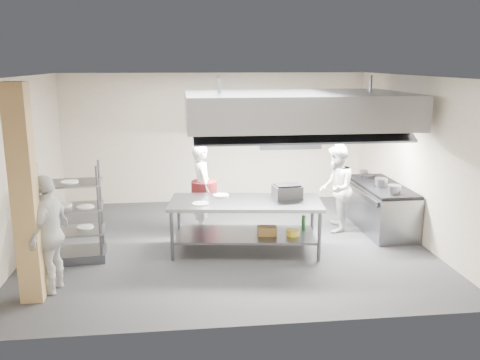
{
  "coord_description": "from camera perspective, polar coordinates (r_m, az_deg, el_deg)",
  "views": [
    {
      "loc": [
        -0.8,
        -8.75,
        3.25
      ],
      "look_at": [
        0.25,
        0.2,
        1.14
      ],
      "focal_mm": 38.0,
      "sensor_mm": 36.0,
      "label": 1
    }
  ],
  "objects": [
    {
      "name": "wicker_basket",
      "position": [
        8.84,
        3.05,
        -5.7
      ],
      "size": [
        0.36,
        0.27,
        0.15
      ],
      "primitive_type": "cube",
      "rotation": [
        0.0,
        0.0,
        -0.12
      ],
      "color": "olive",
      "rests_on": "island_undershelf"
    },
    {
      "name": "floor",
      "position": [
        9.37,
        -1.4,
        -7.12
      ],
      "size": [
        7.0,
        7.0,
        0.0
      ],
      "primitive_type": "plane",
      "color": "#2D2D2F",
      "rests_on": "ground"
    },
    {
      "name": "wall_left",
      "position": [
        9.32,
        -23.41,
        1.27
      ],
      "size": [
        0.0,
        6.0,
        6.0
      ],
      "primitive_type": "plane",
      "rotation": [
        1.57,
        0.0,
        1.57
      ],
      "color": "#BAAA94",
      "rests_on": "ground"
    },
    {
      "name": "wall_back",
      "position": [
        11.91,
        -2.79,
        4.71
      ],
      "size": [
        7.0,
        0.0,
        7.0
      ],
      "primitive_type": "plane",
      "rotation": [
        1.57,
        0.0,
        0.0
      ],
      "color": "#BAAA94",
      "rests_on": "ground"
    },
    {
      "name": "cooking_range",
      "position": [
        10.42,
        15.45,
        -3.07
      ],
      "size": [
        0.8,
        2.0,
        0.84
      ],
      "primitive_type": "cube",
      "color": "gray",
      "rests_on": "floor"
    },
    {
      "name": "wall_shelf",
      "position": [
        12.01,
        5.89,
        4.72
      ],
      "size": [
        1.5,
        0.28,
        0.04
      ],
      "primitive_type": "cube",
      "color": "gray",
      "rests_on": "wall_back"
    },
    {
      "name": "range_top",
      "position": [
        10.31,
        15.61,
        -0.66
      ],
      "size": [
        0.78,
        1.96,
        0.06
      ],
      "primitive_type": "cube",
      "color": "black",
      "rests_on": "cooking_range"
    },
    {
      "name": "chef_plating",
      "position": [
        7.74,
        -20.62,
        -5.66
      ],
      "size": [
        0.64,
        1.08,
        1.72
      ],
      "primitive_type": "imported",
      "rotation": [
        0.0,
        0.0,
        -1.8
      ],
      "color": "white",
      "rests_on": "floor"
    },
    {
      "name": "island_worktop",
      "position": [
        8.75,
        0.63,
        -2.54
      ],
      "size": [
        2.72,
        1.4,
        0.06
      ],
      "primitive_type": "cube",
      "rotation": [
        0.0,
        0.0,
        -0.13
      ],
      "color": "gray",
      "rests_on": "island"
    },
    {
      "name": "island_undershelf",
      "position": [
        8.92,
        0.62,
        -6.12
      ],
      "size": [
        2.5,
        1.27,
        0.04
      ],
      "primitive_type": "cube",
      "rotation": [
        0.0,
        0.0,
        -0.13
      ],
      "color": "slate",
      "rests_on": "island"
    },
    {
      "name": "stockpot",
      "position": [
        10.09,
        15.55,
        -0.28
      ],
      "size": [
        0.24,
        0.24,
        0.17
      ],
      "primitive_type": "cylinder",
      "color": "gray",
      "rests_on": "range_top"
    },
    {
      "name": "plate_stack",
      "position": [
        8.92,
        -18.5,
        -5.3
      ],
      "size": [
        0.28,
        0.28,
        0.05
      ],
      "primitive_type": "cylinder",
      "color": "white",
      "rests_on": "pass_rack"
    },
    {
      "name": "exhaust_hood",
      "position": [
        9.43,
        6.26,
        7.93
      ],
      "size": [
        4.0,
        2.5,
        0.6
      ],
      "primitive_type": "cube",
      "color": "gray",
      "rests_on": "ceiling"
    },
    {
      "name": "island",
      "position": [
        8.87,
        0.62,
        -5.18
      ],
      "size": [
        2.72,
        1.4,
        0.91
      ],
      "primitive_type": null,
      "rotation": [
        0.0,
        0.0,
        -0.13
      ],
      "color": "gray",
      "rests_on": "floor"
    },
    {
      "name": "griddle",
      "position": [
        8.9,
        5.32,
        -1.35
      ],
      "size": [
        0.51,
        0.42,
        0.23
      ],
      "primitive_type": "cube",
      "rotation": [
        0.0,
        0.0,
        0.12
      ],
      "color": "slate",
      "rests_on": "island_worktop"
    },
    {
      "name": "pass_rack",
      "position": [
        8.83,
        -18.64,
        -3.51
      ],
      "size": [
        1.15,
        0.73,
        1.64
      ],
      "primitive_type": null,
      "rotation": [
        0.0,
        0.0,
        0.09
      ],
      "color": "slate",
      "rests_on": "floor"
    },
    {
      "name": "hood_strip_b",
      "position": [
        9.7,
        11.43,
        5.99
      ],
      "size": [
        1.6,
        0.12,
        0.04
      ],
      "primitive_type": "cube",
      "color": "white",
      "rests_on": "exhaust_hood"
    },
    {
      "name": "wall_right",
      "position": [
        9.91,
        19.16,
        2.27
      ],
      "size": [
        0.0,
        6.0,
        6.0
      ],
      "primitive_type": "plane",
      "rotation": [
        1.57,
        0.0,
        -1.57
      ],
      "color": "#BAAA94",
      "rests_on": "ground"
    },
    {
      "name": "column",
      "position": [
        7.37,
        -23.04,
        -1.61
      ],
      "size": [
        0.3,
        0.3,
        3.0
      ],
      "primitive_type": "cube",
      "color": "tan",
      "rests_on": "floor"
    },
    {
      "name": "hood_strip_a",
      "position": [
        9.3,
        0.77,
        5.95
      ],
      "size": [
        1.6,
        0.12,
        0.04
      ],
      "primitive_type": "cube",
      "color": "white",
      "rests_on": "exhaust_hood"
    },
    {
      "name": "chef_line",
      "position": [
        10.02,
        10.71,
        -0.94
      ],
      "size": [
        0.86,
        0.98,
        1.69
      ],
      "primitive_type": "imported",
      "rotation": [
        0.0,
        0.0,
        -1.89
      ],
      "color": "silver",
      "rests_on": "floor"
    },
    {
      "name": "chef_head",
      "position": [
        9.75,
        -4.28,
        -0.98
      ],
      "size": [
        0.51,
        0.69,
        1.74
      ],
      "primitive_type": "imported",
      "rotation": [
        0.0,
        0.0,
        1.73
      ],
      "color": "white",
      "rests_on": "floor"
    },
    {
      "name": "ceiling",
      "position": [
        8.79,
        -1.51,
        11.55
      ],
      "size": [
        7.0,
        7.0,
        0.0
      ],
      "primitive_type": "plane",
      "rotation": [
        3.14,
        0.0,
        0.0
      ],
      "color": "silver",
      "rests_on": "wall_back"
    }
  ]
}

